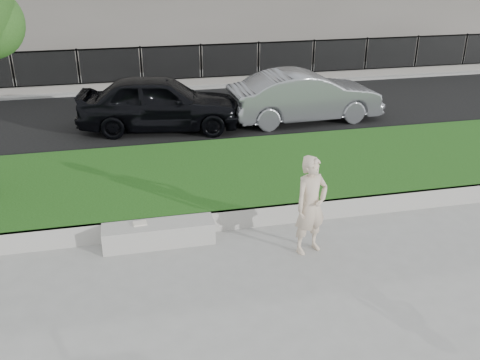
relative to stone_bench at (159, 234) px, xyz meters
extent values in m
plane|color=gray|center=(0.94, -0.80, -0.20)|extent=(90.00, 90.00, 0.00)
cube|color=#13360D|center=(0.94, 2.20, 0.00)|extent=(34.00, 4.00, 0.40)
cube|color=#AAA89F|center=(0.94, 0.24, 0.00)|extent=(34.00, 0.08, 0.40)
cube|color=black|center=(0.94, 7.70, -0.18)|extent=(34.00, 7.00, 0.04)
cube|color=gray|center=(0.94, 12.20, -0.14)|extent=(34.00, 3.00, 0.12)
cube|color=slate|center=(0.94, 11.20, 0.04)|extent=(32.00, 0.30, 0.24)
cube|color=black|center=(0.94, 11.20, 0.67)|extent=(32.00, 0.04, 1.50)
cube|color=black|center=(0.94, 11.20, 1.37)|extent=(32.00, 0.05, 0.05)
cube|color=black|center=(0.94, 11.20, 0.17)|extent=(32.00, 0.05, 0.05)
cube|color=#AAA89F|center=(0.00, 0.00, 0.00)|extent=(1.99, 0.50, 0.41)
imported|color=beige|center=(2.57, -0.81, 0.69)|extent=(0.75, 0.61, 1.78)
cube|color=#EEE4CE|center=(-0.32, 0.07, 0.22)|extent=(0.25, 0.19, 0.03)
imported|color=black|center=(0.61, 6.45, 0.62)|extent=(4.86, 2.58, 1.57)
imported|color=gray|center=(4.92, 6.33, 0.59)|extent=(4.63, 1.82, 1.50)
camera|label=1|loc=(-0.42, -8.52, 4.81)|focal=40.00mm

